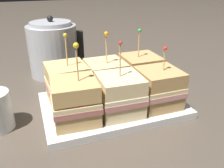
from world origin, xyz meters
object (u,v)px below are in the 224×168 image
Objects in this scene: sandwich_front_center at (120,95)px; sandwich_back_left at (67,83)px; sandwich_back_center at (105,78)px; sandwich_back_right at (140,73)px; sandwich_front_left at (75,101)px; kettle_steel at (53,49)px; serving_platter at (112,105)px; sandwich_front_right at (158,88)px.

sandwich_back_left is at bearing 135.24° from sandwich_front_center.
sandwich_back_right is at bearing -0.32° from sandwich_back_center.
sandwich_front_center is (0.11, -0.00, -0.00)m from sandwich_front_left.
sandwich_front_left is 0.35m from kettle_steel.
serving_platter is 0.13m from sandwich_front_right.
sandwich_back_right is (0.21, 0.10, -0.00)m from sandwich_front_left.
sandwich_front_left reaches higher than sandwich_back_left.
serving_platter is 2.03× the size of sandwich_front_center.
sandwich_back_center is at bearing 44.54° from sandwich_front_left.
sandwich_back_left is (-0.10, 0.05, 0.06)m from serving_platter.
serving_platter is 0.13m from sandwich_front_left.
kettle_steel reaches higher than serving_platter.
serving_platter is at bearing 90.50° from sandwich_front_center.
serving_platter is at bearing -88.71° from sandwich_back_center.
kettle_steel is at bearing 90.17° from sandwich_back_left.
sandwich_front_right is at bearing -59.04° from kettle_steel.
sandwich_back_left is (-0.21, 0.10, 0.00)m from sandwich_front_right.
kettle_steel reaches higher than sandwich_front_right.
sandwich_front_left is 0.89× the size of kettle_steel.
sandwich_back_left is at bearing 89.60° from sandwich_front_left.
sandwich_front_left is 0.11m from sandwich_front_center.
sandwich_front_left is 0.15m from sandwich_back_center.
sandwich_front_left reaches higher than sandwich_back_center.
sandwich_front_right is at bearing -90.35° from sandwich_back_right.
sandwich_back_center is (0.10, 0.00, -0.00)m from sandwich_back_left.
serving_platter is 2.02× the size of sandwich_back_center.
kettle_steel is (-0.21, 0.25, 0.02)m from sandwich_back_right.
sandwich_front_right is (0.21, -0.00, -0.00)m from sandwich_front_left.
kettle_steel is (-0.21, 0.35, 0.02)m from sandwich_front_right.
sandwich_front_center is 0.98× the size of sandwich_back_left.
sandwich_front_right is at bearing -44.53° from sandwich_back_center.
sandwich_back_left is 0.21m from sandwich_back_right.
sandwich_front_center is (0.00, -0.05, 0.06)m from serving_platter.
sandwich_front_left is 1.03× the size of sandwich_front_center.
kettle_steel is at bearing 109.57° from serving_platter.
sandwich_front_right is at bearing -0.17° from sandwich_front_left.
sandwich_back_center is at bearing 0.24° from sandwich_back_left.
sandwich_front_right is (0.10, 0.00, 0.00)m from sandwich_front_center.
sandwich_front_center is at bearing -89.50° from serving_platter.
kettle_steel is at bearing 113.02° from sandwich_back_center.
kettle_steel is at bearing 106.83° from sandwich_front_center.
sandwich_back_left is 1.02× the size of sandwich_back_right.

